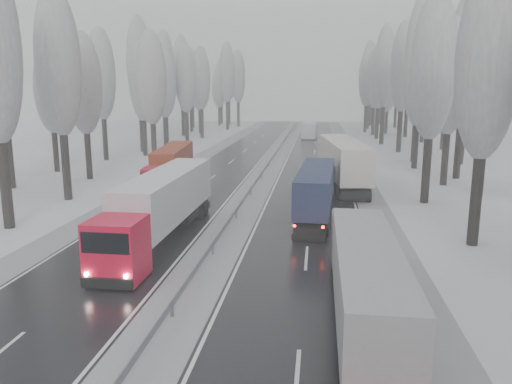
% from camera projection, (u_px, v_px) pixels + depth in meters
% --- Properties ---
extents(ground, '(260.00, 260.00, 0.00)m').
position_uv_depth(ground, '(138.00, 371.00, 16.47)').
color(ground, white).
rests_on(ground, ground).
extents(carriageway_right, '(7.50, 200.00, 0.03)m').
position_uv_depth(carriageway_right, '(311.00, 192.00, 44.98)').
color(carriageway_right, black).
rests_on(carriageway_right, ground).
extents(carriageway_left, '(7.50, 200.00, 0.03)m').
position_uv_depth(carriageway_left, '(198.00, 189.00, 46.25)').
color(carriageway_left, black).
rests_on(carriageway_left, ground).
extents(median_slush, '(3.00, 200.00, 0.04)m').
position_uv_depth(median_slush, '(254.00, 191.00, 45.62)').
color(median_slush, '#999BA0').
rests_on(median_slush, ground).
extents(shoulder_right, '(2.40, 200.00, 0.04)m').
position_uv_depth(shoulder_right, '(367.00, 194.00, 44.38)').
color(shoulder_right, '#999BA0').
rests_on(shoulder_right, ground).
extents(shoulder_left, '(2.40, 200.00, 0.04)m').
position_uv_depth(shoulder_left, '(146.00, 188.00, 46.85)').
color(shoulder_left, '#999BA0').
rests_on(shoulder_left, ground).
extents(median_guardrail, '(0.12, 200.00, 0.76)m').
position_uv_depth(median_guardrail, '(254.00, 185.00, 45.49)').
color(median_guardrail, slate).
rests_on(median_guardrail, ground).
extents(tree_16, '(3.60, 3.60, 16.53)m').
position_uv_depth(tree_16, '(489.00, 61.00, 27.71)').
color(tree_16, black).
rests_on(tree_16, ground).
extents(tree_18, '(3.60, 3.60, 16.58)m').
position_uv_depth(tree_18, '(433.00, 69.00, 38.81)').
color(tree_18, black).
rests_on(tree_18, ground).
extents(tree_19, '(3.60, 3.60, 14.57)m').
position_uv_depth(tree_19, '(489.00, 86.00, 42.28)').
color(tree_19, black).
rests_on(tree_19, ground).
extents(tree_20, '(3.60, 3.60, 15.71)m').
position_uv_depth(tree_20, '(451.00, 78.00, 46.41)').
color(tree_20, black).
rests_on(tree_20, ground).
extents(tree_21, '(3.60, 3.60, 18.62)m').
position_uv_depth(tree_21, '(466.00, 60.00, 49.65)').
color(tree_21, black).
rests_on(tree_21, ground).
extents(tree_22, '(3.60, 3.60, 15.86)m').
position_uv_depth(tree_22, '(420.00, 79.00, 56.64)').
color(tree_22, black).
rests_on(tree_22, ground).
extents(tree_23, '(3.60, 3.60, 13.55)m').
position_uv_depth(tree_23, '(466.00, 92.00, 60.06)').
color(tree_23, black).
rests_on(tree_23, ground).
extents(tree_24, '(3.60, 3.60, 20.49)m').
position_uv_depth(tree_24, '(420.00, 55.00, 61.20)').
color(tree_24, black).
rests_on(tree_24, ground).
extents(tree_25, '(3.60, 3.60, 19.44)m').
position_uv_depth(tree_25, '(469.00, 62.00, 64.38)').
color(tree_25, black).
rests_on(tree_25, ground).
extents(tree_26, '(3.60, 3.60, 18.78)m').
position_uv_depth(tree_26, '(403.00, 68.00, 71.42)').
color(tree_26, black).
rests_on(tree_26, ground).
extents(tree_27, '(3.60, 3.60, 17.62)m').
position_uv_depth(tree_27, '(448.00, 74.00, 74.59)').
color(tree_27, black).
rests_on(tree_27, ground).
extents(tree_28, '(3.60, 3.60, 19.62)m').
position_uv_depth(tree_28, '(385.00, 67.00, 81.84)').
color(tree_28, black).
rests_on(tree_28, ground).
extents(tree_29, '(3.60, 3.60, 18.11)m').
position_uv_depth(tree_29, '(426.00, 74.00, 85.03)').
color(tree_29, black).
rests_on(tree_29, ground).
extents(tree_30, '(3.60, 3.60, 17.86)m').
position_uv_depth(tree_30, '(379.00, 76.00, 91.51)').
color(tree_30, black).
rests_on(tree_30, ground).
extents(tree_31, '(3.60, 3.60, 18.58)m').
position_uv_depth(tree_31, '(409.00, 74.00, 94.59)').
color(tree_31, black).
rests_on(tree_31, ground).
extents(tree_32, '(3.60, 3.60, 17.33)m').
position_uv_depth(tree_32, '(375.00, 79.00, 98.87)').
color(tree_32, black).
rests_on(tree_32, ground).
extents(tree_33, '(3.60, 3.60, 14.33)m').
position_uv_depth(tree_33, '(388.00, 88.00, 102.77)').
color(tree_33, black).
rests_on(tree_33, ground).
extents(tree_34, '(3.60, 3.60, 17.63)m').
position_uv_depth(tree_34, '(367.00, 78.00, 105.85)').
color(tree_34, black).
rests_on(tree_34, ground).
extents(tree_35, '(3.60, 3.60, 18.25)m').
position_uv_depth(tree_35, '(409.00, 77.00, 108.53)').
color(tree_35, black).
rests_on(tree_35, ground).
extents(tree_36, '(3.60, 3.60, 20.23)m').
position_uv_depth(tree_36, '(369.00, 72.00, 114.92)').
color(tree_36, black).
rests_on(tree_36, ground).
extents(tree_37, '(3.60, 3.60, 16.37)m').
position_uv_depth(tree_37, '(397.00, 83.00, 118.45)').
color(tree_37, black).
rests_on(tree_37, ground).
extents(tree_38, '(3.60, 3.60, 17.97)m').
position_uv_depth(tree_38, '(372.00, 79.00, 125.27)').
color(tree_38, black).
rests_on(tree_38, ground).
extents(tree_39, '(3.60, 3.60, 16.19)m').
position_uv_depth(tree_39, '(381.00, 84.00, 129.04)').
color(tree_39, black).
rests_on(tree_39, ground).
extents(tree_58, '(3.60, 3.60, 17.21)m').
position_uv_depth(tree_58, '(58.00, 64.00, 39.93)').
color(tree_58, black).
rests_on(tree_58, ground).
extents(tree_60, '(3.60, 3.60, 14.84)m').
position_uv_depth(tree_60, '(84.00, 84.00, 49.91)').
color(tree_60, black).
rests_on(tree_60, ground).
extents(tree_61, '(3.60, 3.60, 13.95)m').
position_uv_depth(tree_61, '(51.00, 90.00, 54.62)').
color(tree_61, black).
rests_on(tree_61, ground).
extents(tree_62, '(3.60, 3.60, 16.04)m').
position_uv_depth(tree_62, '(151.00, 79.00, 58.55)').
color(tree_62, black).
rests_on(tree_62, ground).
extents(tree_63, '(3.60, 3.60, 16.88)m').
position_uv_depth(tree_63, '(101.00, 75.00, 63.29)').
color(tree_63, black).
rests_on(tree_63, ground).
extents(tree_64, '(3.60, 3.60, 15.42)m').
position_uv_depth(tree_64, '(142.00, 83.00, 67.89)').
color(tree_64, black).
rests_on(tree_64, ground).
extents(tree_65, '(3.60, 3.60, 19.48)m').
position_uv_depth(tree_65, '(139.00, 65.00, 71.47)').
color(tree_65, black).
rests_on(tree_65, ground).
extents(tree_66, '(3.60, 3.60, 15.23)m').
position_uv_depth(tree_66, '(165.00, 84.00, 77.26)').
color(tree_66, black).
rests_on(tree_66, ground).
extents(tree_67, '(3.60, 3.60, 17.09)m').
position_uv_depth(tree_67, '(163.00, 77.00, 81.08)').
color(tree_67, black).
rests_on(tree_67, ground).
extents(tree_68, '(3.60, 3.60, 16.65)m').
position_uv_depth(tree_68, '(186.00, 79.00, 83.46)').
color(tree_68, black).
rests_on(tree_68, ground).
extents(tree_69, '(3.60, 3.60, 19.35)m').
position_uv_depth(tree_69, '(164.00, 70.00, 87.59)').
color(tree_69, black).
rests_on(tree_69, ground).
extents(tree_70, '(3.60, 3.60, 17.09)m').
position_uv_depth(tree_70, '(201.00, 79.00, 93.17)').
color(tree_70, black).
rests_on(tree_70, ground).
extents(tree_71, '(3.60, 3.60, 19.61)m').
position_uv_depth(tree_71, '(182.00, 71.00, 97.31)').
color(tree_71, black).
rests_on(tree_71, ground).
extents(tree_72, '(3.60, 3.60, 15.11)m').
position_uv_depth(tree_72, '(199.00, 86.00, 102.82)').
color(tree_72, black).
rests_on(tree_72, ground).
extents(tree_73, '(3.60, 3.60, 17.22)m').
position_uv_depth(tree_73, '(190.00, 80.00, 106.78)').
color(tree_73, black).
rests_on(tree_73, ground).
extents(tree_74, '(3.60, 3.60, 19.68)m').
position_uv_depth(tree_74, '(227.00, 73.00, 112.25)').
color(tree_74, black).
rests_on(tree_74, ground).
extents(tree_75, '(3.60, 3.60, 18.60)m').
position_uv_depth(tree_75, '(192.00, 77.00, 117.38)').
color(tree_75, black).
rests_on(tree_75, ground).
extents(tree_76, '(3.60, 3.60, 18.55)m').
position_uv_depth(tree_76, '(238.00, 77.00, 121.40)').
color(tree_76, black).
rests_on(tree_76, ground).
extents(tree_77, '(3.60, 3.60, 14.32)m').
position_uv_depth(tree_77, '(219.00, 89.00, 126.51)').
color(tree_77, black).
rests_on(tree_77, ground).
extents(tree_78, '(3.60, 3.60, 19.55)m').
position_uv_depth(tree_78, '(229.00, 75.00, 128.10)').
color(tree_78, black).
rests_on(tree_78, ground).
extents(tree_79, '(3.60, 3.60, 17.07)m').
position_uv_depth(tree_79, '(221.00, 82.00, 132.64)').
color(tree_79, black).
rests_on(tree_79, ground).
extents(truck_grey_tarp, '(2.27, 14.11, 3.61)m').
position_uv_depth(truck_grey_tarp, '(364.00, 274.00, 19.33)').
color(truck_grey_tarp, '#46464B').
rests_on(truck_grey_tarp, ground).
extents(truck_blue_box, '(2.96, 14.21, 3.62)m').
position_uv_depth(truck_blue_box, '(317.00, 186.00, 36.68)').
color(truck_blue_box, '#1D284A').
rests_on(truck_blue_box, ground).
extents(truck_cream_box, '(4.80, 17.59, 4.47)m').
position_uv_depth(truck_cream_box, '(341.00, 159.00, 47.36)').
color(truck_cream_box, '#AAA396').
rests_on(truck_cream_box, ground).
extents(box_truck_distant, '(2.89, 8.28, 3.05)m').
position_uv_depth(box_truck_distant, '(310.00, 130.00, 94.15)').
color(box_truck_distant, '#B0B3B7').
rests_on(box_truck_distant, ground).
extents(truck_red_white, '(2.73, 15.95, 4.08)m').
position_uv_depth(truck_red_white, '(162.00, 203.00, 30.16)').
color(truck_red_white, red).
rests_on(truck_red_white, ground).
extents(truck_red_red, '(3.73, 14.27, 3.63)m').
position_uv_depth(truck_red_red, '(171.00, 164.00, 47.85)').
color(truck_red_red, red).
rests_on(truck_red_red, ground).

